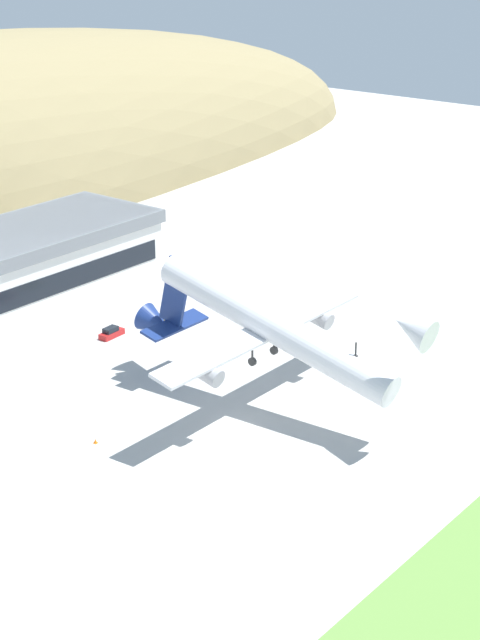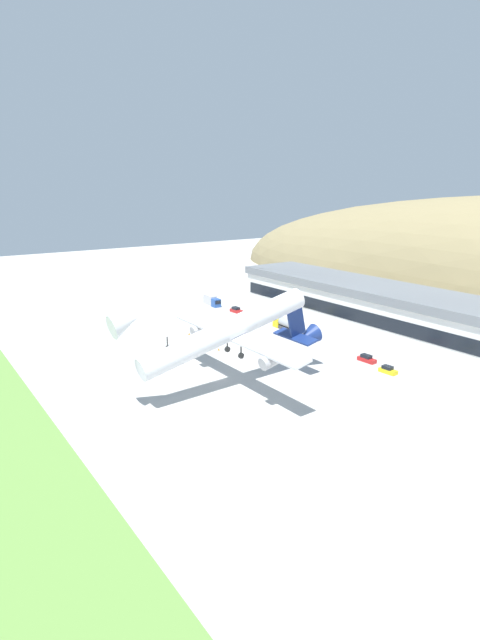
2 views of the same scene
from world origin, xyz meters
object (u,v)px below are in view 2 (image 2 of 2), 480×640
at_px(fuel_truck, 284,324).
at_px(traffic_cone_0, 189,334).
at_px(traffic_cone_1, 219,349).
at_px(service_car_2, 236,310).
at_px(service_car_1, 388,370).
at_px(terminal_building, 371,303).
at_px(service_car_0, 367,359).
at_px(box_truck, 212,301).
at_px(service_car_3, 256,316).
at_px(cargo_airplane, 231,332).

relative_size(fuel_truck, traffic_cone_0, 13.09).
xyz_separation_m(traffic_cone_0, traffic_cone_1, (15.21, -0.55, 0.00)).
bearing_deg(service_car_2, service_car_1, -3.26).
xyz_separation_m(terminal_building, traffic_cone_0, (-21.82, -44.05, -6.52)).
bearing_deg(fuel_truck, service_car_0, -3.69).
relative_size(traffic_cone_0, traffic_cone_1, 1.00).
height_order(terminal_building, service_car_2, terminal_building).
bearing_deg(traffic_cone_0, terminal_building, 63.64).
relative_size(terminal_building, traffic_cone_1, 154.30).
bearing_deg(box_truck, service_car_1, -1.90).
bearing_deg(terminal_building, service_car_0, -49.90).
relative_size(service_car_3, traffic_cone_1, 7.96).
bearing_deg(box_truck, service_car_2, 4.67).
height_order(service_car_0, service_car_1, service_car_0).
bearing_deg(service_car_2, traffic_cone_1, -40.79).
xyz_separation_m(terminal_building, service_car_3, (-25.21, -19.87, -6.20)).
xyz_separation_m(service_car_1, traffic_cone_1, (-32.48, -20.70, -0.35)).
bearing_deg(cargo_airplane, service_car_2, 144.67).
relative_size(cargo_airplane, service_car_1, 11.70).
distance_m(service_car_3, traffic_cone_1, 30.94).
relative_size(cargo_airplane, box_truck, 5.45).
relative_size(cargo_airplane, service_car_3, 9.75).
relative_size(terminal_building, box_truck, 10.83).
height_order(service_car_2, traffic_cone_0, service_car_2).
height_order(fuel_truck, traffic_cone_1, fuel_truck).
distance_m(terminal_building, service_car_0, 29.62).
height_order(terminal_building, fuel_truck, terminal_building).
height_order(traffic_cone_0, traffic_cone_1, same).
distance_m(service_car_1, traffic_cone_0, 51.77).
distance_m(service_car_1, traffic_cone_1, 38.51).
height_order(terminal_building, box_truck, terminal_building).
bearing_deg(traffic_cone_1, service_car_1, 32.52).
height_order(service_car_2, fuel_truck, fuel_truck).
bearing_deg(traffic_cone_0, service_car_0, 28.38).
bearing_deg(service_car_3, traffic_cone_0, -82.03).
relative_size(service_car_1, fuel_truck, 0.51).
height_order(service_car_0, service_car_2, service_car_2).
xyz_separation_m(service_car_2, fuel_truck, (22.69, 0.26, 0.78)).
bearing_deg(service_car_3, service_car_0, -3.00).
bearing_deg(service_car_0, traffic_cone_1, -138.41).
distance_m(service_car_2, traffic_cone_1, 36.96).
height_order(fuel_truck, traffic_cone_0, fuel_truck).
height_order(box_truck, traffic_cone_1, box_truck).
xyz_separation_m(terminal_building, service_car_1, (25.87, -23.90, -6.18)).
xyz_separation_m(fuel_truck, traffic_cone_0, (-9.92, -23.85, -1.19)).
xyz_separation_m(service_car_1, traffic_cone_0, (-47.69, -20.15, -0.35)).
height_order(cargo_airplane, service_car_2, cargo_airplane).
bearing_deg(fuel_truck, service_car_1, -5.60).
bearing_deg(service_car_2, traffic_cone_0, -61.58).
distance_m(service_car_3, fuel_truck, 13.34).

